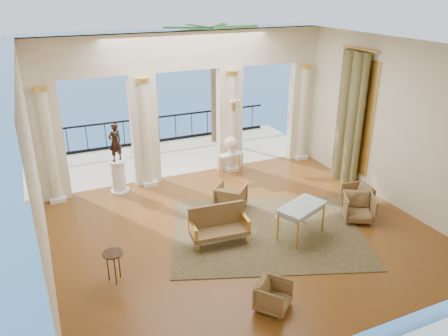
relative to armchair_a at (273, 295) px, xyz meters
name	(u,v)px	position (x,y,z in m)	size (l,w,h in m)	color
floor	(242,231)	(0.72, 2.80, -0.31)	(9.00, 9.00, 0.00)	#431F0C
room_walls	(269,135)	(0.72, 1.68, 2.57)	(9.00, 9.00, 9.00)	#F2E7CB
arcade	(188,97)	(0.72, 6.62, 2.27)	(9.00, 0.56, 4.50)	beige
terrace	(172,156)	(0.72, 8.60, -0.36)	(10.00, 3.60, 0.10)	#BEB69D
balustrade	(159,132)	(0.72, 10.20, 0.10)	(9.00, 0.06, 1.03)	black
palm_tree	(213,34)	(2.72, 9.40, 3.78)	(2.00, 2.00, 4.50)	#4C3823
sea	(61,71)	(0.72, 62.80, -6.31)	(160.00, 160.00, 0.00)	#1E5384
curtain	(349,119)	(5.01, 4.30, 1.71)	(0.33, 1.40, 4.09)	#4D4923
window_frame	(355,115)	(5.19, 4.30, 1.79)	(0.04, 1.60, 3.40)	gold
wall_sconce	(234,106)	(2.12, 6.31, 1.92)	(0.30, 0.11, 0.33)	gold
rug	(267,231)	(1.27, 2.49, -0.30)	(4.68, 3.64, 0.02)	#30341C
armchair_a	(273,295)	(0.00, 0.00, 0.00)	(0.60, 0.57, 0.62)	#4C3B1E
armchair_b	(359,206)	(3.75, 2.07, 0.08)	(0.76, 0.71, 0.78)	#4C3B1E
armchair_c	(357,195)	(4.22, 2.69, 0.03)	(0.67, 0.63, 0.69)	#4C3B1E
armchair_d	(231,196)	(0.96, 4.00, 0.08)	(0.75, 0.70, 0.77)	#4C3B1E
settee	(218,225)	(-0.02, 2.60, 0.14)	(1.43, 0.71, 0.92)	#4C3B1E
game_table	(302,209)	(1.92, 2.00, 0.45)	(1.40, 1.10, 0.85)	#A0BCCB
pedestal	(119,177)	(-1.63, 6.30, 0.17)	(0.55, 0.55, 1.01)	silver
statue	(115,142)	(-1.63, 6.30, 1.27)	(0.42, 0.27, 1.14)	black
console_table	(231,157)	(1.91, 6.04, 0.32)	(0.83, 0.39, 0.77)	silver
urn	(231,144)	(1.91, 6.04, 0.77)	(0.42, 0.42, 0.56)	white
side_table	(113,257)	(-2.60, 2.07, 0.28)	(0.43, 0.43, 0.69)	black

